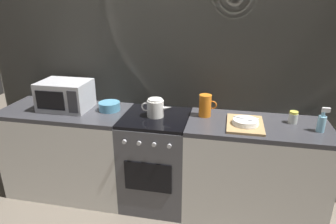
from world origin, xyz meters
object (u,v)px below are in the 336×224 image
object	(u,v)px
spice_jar	(293,117)
spray_bottle	(322,122)
stove_unit	(156,160)
kettle	(155,108)
mixing_bowl	(109,106)
dish_pile	(245,123)
pitcher	(205,106)
microwave	(65,95)

from	to	relation	value
spice_jar	spray_bottle	world-z (taller)	spray_bottle
spray_bottle	stove_unit	bearing A→B (deg)	178.01
stove_unit	spray_bottle	distance (m)	1.47
kettle	spice_jar	xyz separation A→B (m)	(1.19, 0.09, -0.03)
kettle	mixing_bowl	bearing A→B (deg)	172.89
dish_pile	spice_jar	world-z (taller)	spice_jar
pitcher	spray_bottle	size ratio (longest dim) A/B	0.99
pitcher	dish_pile	xyz separation A→B (m)	(0.35, -0.16, -0.08)
kettle	dish_pile	bearing A→B (deg)	-4.37
microwave	kettle	bearing A→B (deg)	-1.15
stove_unit	pitcher	bearing A→B (deg)	12.88
kettle	dish_pile	world-z (taller)	kettle
mixing_bowl	spice_jar	bearing A→B (deg)	0.99
spray_bottle	spice_jar	bearing A→B (deg)	143.59
microwave	pitcher	distance (m)	1.32
spice_jar	kettle	bearing A→B (deg)	-175.85
kettle	spice_jar	distance (m)	1.19
mixing_bowl	microwave	bearing A→B (deg)	-174.60
microwave	mixing_bowl	xyz separation A→B (m)	(0.42, 0.04, -0.10)
pitcher	spray_bottle	xyz separation A→B (m)	(0.94, -0.15, -0.02)
stove_unit	dish_pile	xyz separation A→B (m)	(0.79, -0.06, 0.47)
microwave	stove_unit	bearing A→B (deg)	-1.43
spice_jar	mixing_bowl	bearing A→B (deg)	-179.01
microwave	kettle	size ratio (longest dim) A/B	1.62
stove_unit	microwave	size ratio (longest dim) A/B	1.96
microwave	mixing_bowl	world-z (taller)	microwave
mixing_bowl	spice_jar	xyz separation A→B (m)	(1.65, 0.03, 0.01)
mixing_bowl	dish_pile	distance (m)	1.26
stove_unit	microwave	world-z (taller)	microwave
dish_pile	pitcher	bearing A→B (deg)	156.04
spice_jar	microwave	bearing A→B (deg)	-178.11
stove_unit	mixing_bowl	bearing A→B (deg)	172.39
stove_unit	spray_bottle	xyz separation A→B (m)	(1.37, -0.05, 0.53)
microwave	mixing_bowl	size ratio (longest dim) A/B	2.30
pitcher	spray_bottle	world-z (taller)	spray_bottle
kettle	microwave	bearing A→B (deg)	178.85
pitcher	dish_pile	world-z (taller)	pitcher
kettle	pitcher	size ratio (longest dim) A/B	1.42
pitcher	mixing_bowl	bearing A→B (deg)	-177.60
mixing_bowl	pitcher	world-z (taller)	pitcher
pitcher	spray_bottle	distance (m)	0.95
kettle	spray_bottle	bearing A→B (deg)	-2.17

